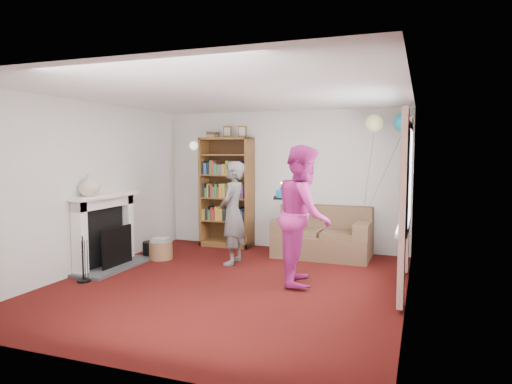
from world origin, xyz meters
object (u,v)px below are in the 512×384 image
at_px(person_striped, 233,213).
at_px(person_magenta, 304,215).
at_px(sofa, 323,237).
at_px(bookcase, 227,193).
at_px(birthday_cake, 287,194).

relative_size(person_striped, person_magenta, 0.87).
distance_m(sofa, person_striped, 1.67).
distance_m(bookcase, person_magenta, 2.71).
height_order(bookcase, person_striped, bookcase).
height_order(sofa, person_striped, person_striped).
bearing_deg(person_magenta, bookcase, 33.08).
relative_size(bookcase, birthday_cake, 5.89).
distance_m(sofa, birthday_cake, 1.76).
bearing_deg(person_striped, birthday_cake, 61.36).
distance_m(bookcase, birthday_cake, 2.43).
bearing_deg(sofa, person_striped, -139.30).
distance_m(person_magenta, birthday_cake, 0.40).
bearing_deg(birthday_cake, person_striped, 154.43).
distance_m(bookcase, person_striped, 1.42).
bearing_deg(sofa, bookcase, 173.82).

